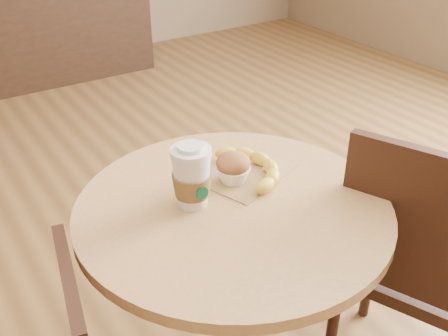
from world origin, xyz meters
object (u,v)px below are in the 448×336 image
object	(u,v)px
muffin	(233,168)
coffee_cup	(192,179)
chair_right	(414,262)
banana	(254,166)
cafe_table	(232,265)

from	to	relation	value
muffin	coffee_cup	bearing A→B (deg)	-167.58
chair_right	muffin	size ratio (longest dim) A/B	10.04
chair_right	banana	xyz separation A→B (m)	(-0.34, 0.30, 0.27)
cafe_table	banana	bearing A→B (deg)	35.35
cafe_table	chair_right	xyz separation A→B (m)	(0.47, -0.21, -0.06)
banana	muffin	bearing A→B (deg)	-164.79
muffin	chair_right	bearing A→B (deg)	-35.23
cafe_table	muffin	bearing A→B (deg)	55.99
coffee_cup	banana	size ratio (longest dim) A/B	0.63
chair_right	coffee_cup	world-z (taller)	coffee_cup
muffin	cafe_table	bearing A→B (deg)	-124.01
cafe_table	chair_right	world-z (taller)	chair_right
banana	coffee_cup	bearing A→B (deg)	-161.08
cafe_table	banana	size ratio (longest dim) A/B	2.99
chair_right	coffee_cup	distance (m)	0.69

